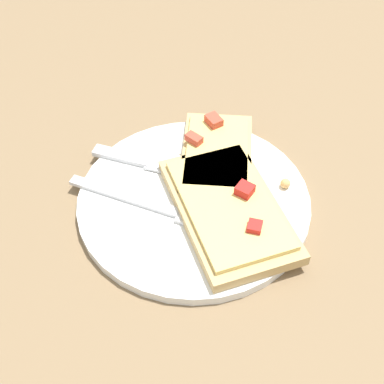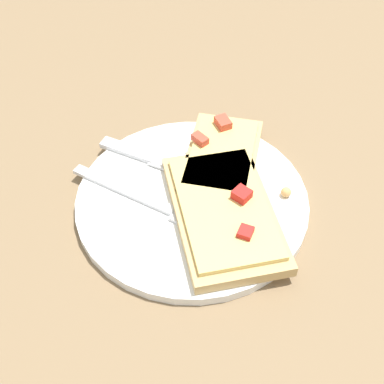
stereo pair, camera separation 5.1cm
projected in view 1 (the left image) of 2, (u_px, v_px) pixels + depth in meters
ground_plane at (192, 205)px, 0.62m from camera, size 4.00×4.00×0.00m
plate at (192, 201)px, 0.62m from camera, size 0.27×0.27×0.01m
fork at (165, 209)px, 0.60m from camera, size 0.10×0.21×0.01m
knife at (155, 164)px, 0.65m from camera, size 0.08×0.19×0.01m
pizza_slice_main at (227, 208)px, 0.59m from camera, size 0.21×0.16×0.03m
pizza_slice_corner at (215, 154)px, 0.65m from camera, size 0.15×0.09×0.03m
crumb_scatter at (268, 178)px, 0.63m from camera, size 0.03×0.05×0.01m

